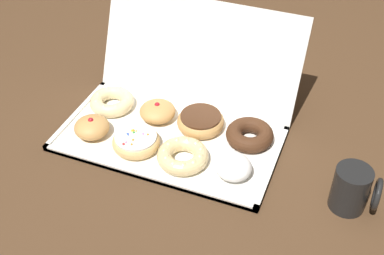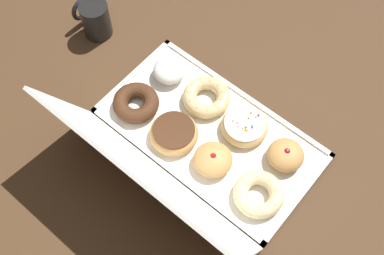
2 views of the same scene
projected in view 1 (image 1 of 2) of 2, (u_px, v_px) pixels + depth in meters
name	position (u px, v px, depth m)	size (l,w,h in m)	color
ground_plane	(169.00, 141.00, 1.22)	(3.00, 3.00, 0.00)	#4C331E
donut_box	(169.00, 139.00, 1.22)	(0.53, 0.29, 0.01)	white
box_lid_open	(199.00, 54.00, 1.29)	(0.53, 0.28, 0.01)	white
jelly_filled_donut_0	(92.00, 127.00, 1.21)	(0.09, 0.09, 0.05)	tan
sprinkle_donut_1	(136.00, 141.00, 1.18)	(0.11, 0.11, 0.04)	#E5B770
cruller_donut_2	(183.00, 155.00, 1.14)	(0.12, 0.12, 0.04)	#EACC8C
powdered_filled_donut_3	(234.00, 167.00, 1.11)	(0.08, 0.08, 0.05)	white
cruller_donut_4	(112.00, 101.00, 1.30)	(0.12, 0.12, 0.04)	beige
jelly_filled_donut_5	(158.00, 111.00, 1.26)	(0.09, 0.09, 0.05)	tan
chocolate_frosted_donut_6	(201.00, 121.00, 1.24)	(0.12, 0.12, 0.04)	tan
chocolate_cake_ring_donut_7	(250.00, 135.00, 1.20)	(0.12, 0.12, 0.04)	#472816
coffee_mug	(353.00, 189.00, 1.03)	(0.10, 0.08, 0.10)	black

